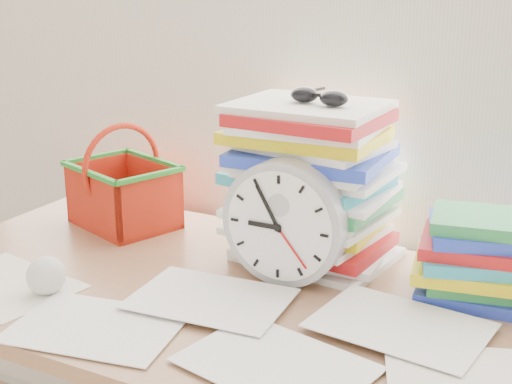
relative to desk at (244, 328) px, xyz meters
The scene contains 8 objects.
desk is the anchor object (origin of this frame).
paper_stack 0.32m from the desk, 79.13° to the left, with size 0.33×0.27×0.33m, color white, non-canonical shape.
clock 0.22m from the desk, 58.58° to the left, with size 0.24×0.24×0.05m, color #A4A6AA.
sunglasses 0.47m from the desk, 74.59° to the left, with size 0.14×0.12×0.04m, color black, non-canonical shape.
book_stack 0.47m from the desk, 24.80° to the left, with size 0.27×0.21×0.16m, color white, non-canonical shape.
basket 0.51m from the desk, 155.28° to the left, with size 0.24×0.19×0.24m, color red, non-canonical shape.
crumpled_ball 0.38m from the desk, 151.84° to the right, with size 0.07×0.07×0.07m, color silver.
scattered_papers 0.08m from the desk, ahead, with size 1.26×0.42×0.02m, color white, non-canonical shape.
Camera 1 is at (0.59, 0.53, 1.33)m, focal length 50.00 mm.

